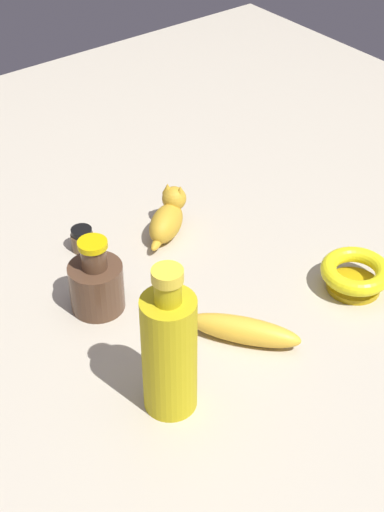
# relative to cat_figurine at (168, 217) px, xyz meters

# --- Properties ---
(ground) EXTENTS (2.00, 2.00, 0.00)m
(ground) POSITION_rel_cat_figurine_xyz_m (0.08, 0.17, -0.04)
(ground) COLOR #BCB29E
(cat_figurine) EXTENTS (0.12, 0.10, 0.09)m
(cat_figurine) POSITION_rel_cat_figurine_xyz_m (0.00, 0.00, 0.00)
(cat_figurine) COLOR gold
(cat_figurine) RESTS_ON ground
(bottle_short) EXTENTS (0.09, 0.09, 0.14)m
(bottle_short) POSITION_rel_cat_figurine_xyz_m (0.21, 0.10, 0.01)
(bottle_short) COLOR #4F3523
(bottle_short) RESTS_ON ground
(banana) EXTENTS (0.14, 0.17, 0.04)m
(banana) POSITION_rel_cat_figurine_xyz_m (0.07, 0.31, -0.02)
(banana) COLOR gold
(banana) RESTS_ON ground
(nail_polish_jar) EXTENTS (0.04, 0.04, 0.04)m
(nail_polish_jar) POSITION_rel_cat_figurine_xyz_m (0.15, -0.06, -0.02)
(nail_polish_jar) COLOR brown
(nail_polish_jar) RESTS_ON ground
(bowl) EXTENTS (0.12, 0.12, 0.05)m
(bowl) POSITION_rel_cat_figurine_xyz_m (-0.16, 0.32, -0.01)
(bowl) COLOR #B5920F
(bowl) RESTS_ON ground
(bottle_tall) EXTENTS (0.08, 0.08, 0.25)m
(bottle_tall) POSITION_rel_cat_figurine_xyz_m (0.24, 0.34, 0.07)
(bottle_tall) COLOR gold
(bottle_tall) RESTS_ON ground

